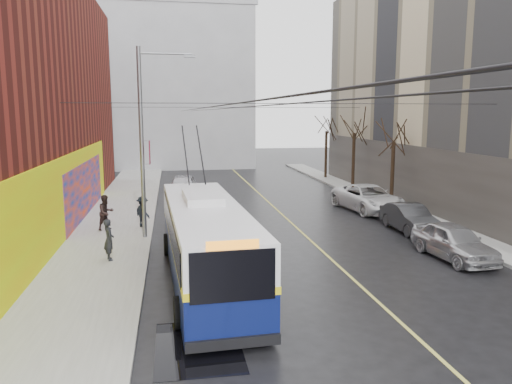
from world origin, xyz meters
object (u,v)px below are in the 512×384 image
parked_car_b (409,218)px  pedestrian_a (109,240)px  tree_mid (354,123)px  tree_far (327,122)px  parked_car_c (368,198)px  following_car (183,186)px  tree_near (394,130)px  pedestrian_b (106,212)px  parked_car_a (454,241)px  streetlight_pole (145,138)px  pedestrian_c (143,212)px  trolleybus (206,241)px

parked_car_b → pedestrian_a: (-14.49, -3.08, 0.29)m
tree_mid → tree_far: tree_mid is taller
tree_mid → tree_far: bearing=90.0°
parked_car_c → following_car: (-11.19, 6.97, 0.01)m
tree_near → pedestrian_b: bearing=-166.4°
following_car → pedestrian_b: 10.92m
following_car → tree_far: bearing=38.3°
parked_car_a → parked_car_c: bearing=83.5°
tree_far → tree_mid: bearing=-90.0°
tree_far → parked_car_c: (-2.00, -15.03, -4.34)m
streetlight_pole → pedestrian_c: 4.47m
tree_near → pedestrian_a: bearing=-149.8°
parked_car_a → pedestrian_b: pedestrian_b is taller
tree_near → tree_mid: bearing=90.0°
pedestrian_a → tree_near: bearing=-76.9°
streetlight_pole → following_car: streetlight_pole is taller
tree_near → trolleybus: tree_near is taller
streetlight_pole → parked_car_a: size_ratio=2.05×
parked_car_a → tree_far: bearing=80.5°
parked_car_c → pedestrian_b: size_ratio=3.22×
following_car → trolleybus: bearing=-81.9°
tree_near → pedestrian_c: tree_near is taller
pedestrian_c → following_car: bearing=-51.0°
trolleybus → parked_car_a: bearing=3.3°
streetlight_pole → tree_mid: 19.96m
trolleybus → following_car: 18.45m
tree_mid → trolleybus: bearing=-123.3°
parked_car_b → streetlight_pole: bearing=177.8°
streetlight_pole → pedestrian_a: bearing=-110.8°
trolleybus → pedestrian_c: trolleybus is taller
pedestrian_b → trolleybus: bearing=-103.5°
tree_far → following_car: 16.06m
pedestrian_c → parked_car_a: bearing=-157.8°
pedestrian_a → tree_mid: bearing=-62.0°
following_car → pedestrian_a: (-3.32, -15.57, 0.18)m
parked_car_b → pedestrian_c: 13.75m
tree_near → tree_mid: 7.01m
parked_car_c → pedestrian_b: (-15.29, -3.15, 0.24)m
streetlight_pole → pedestrian_a: size_ratio=5.35×
parked_car_b → tree_near: bearing=73.0°
tree_mid → tree_near: bearing=-90.0°
tree_near → following_car: tree_near is taller
parked_car_b → parked_car_c: bearing=90.0°
streetlight_pole → tree_mid: size_ratio=1.35×
tree_far → parked_car_a: 25.87m
pedestrian_c → tree_mid: bearing=-92.8°
tree_far → following_car: bearing=-148.6°
parked_car_a → parked_car_b: 4.85m
pedestrian_a → pedestrian_b: 5.50m
tree_near → parked_car_a: tree_near is taller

